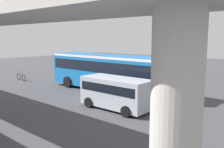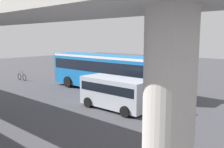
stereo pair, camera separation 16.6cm
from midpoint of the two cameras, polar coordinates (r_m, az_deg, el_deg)
The scene contains 10 objects.
ground at distance 22.75m, azimuth -1.09°, elevation -3.38°, with size 80.00×80.00×0.00m, color #424247.
city_bus at distance 21.56m, azimuth -1.23°, elevation 1.05°, with size 11.54×2.85×3.15m.
parked_van at distance 16.15m, azimuth 1.11°, elevation -3.97°, with size 4.80×2.17×2.05m.
bicycle_red at distance 28.73m, azimuth -19.94°, elevation -0.65°, with size 1.77×0.44×0.96m.
pedestrian at distance 18.84m, azimuth 18.61°, elevation -3.55°, with size 0.38×0.38×1.79m.
traffic_sign at distance 26.65m, azimuth -1.94°, elevation 2.47°, with size 0.08×0.60×2.80m.
lane_dash_leftmost at distance 21.80m, azimuth 15.94°, elevation -4.22°, with size 2.00×0.20×0.01m, color silver.
lane_dash_left at distance 23.74m, azimuth 7.21°, elevation -2.93°, with size 2.00×0.20×0.01m, color silver.
lane_dash_centre at distance 26.16m, azimuth -0.04°, elevation -1.81°, with size 2.00×0.20×0.01m, color silver.
lane_dash_right at distance 28.93m, azimuth -5.98°, elevation -0.87°, with size 2.00×0.20×0.01m, color silver.
Camera 2 is at (-15.14, 16.33, 4.64)m, focal length 39.56 mm.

